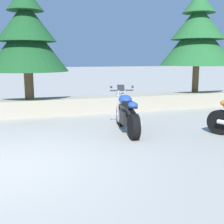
{
  "coord_description": "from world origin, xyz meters",
  "views": [
    {
      "loc": [
        0.29,
        -5.36,
        1.91
      ],
      "look_at": [
        2.38,
        1.2,
        0.65
      ],
      "focal_mm": 47.34,
      "sensor_mm": 36.0,
      "label": 1
    }
  ],
  "objects": [
    {
      "name": "pine_tree_far_left",
      "position": [
        0.63,
        4.9,
        2.61
      ],
      "size": [
        2.67,
        2.67,
        3.62
      ],
      "color": "brown",
      "rests_on": "stone_wall"
    },
    {
      "name": "pine_tree_mid_left",
      "position": [
        7.11,
        4.98,
        2.81
      ],
      "size": [
        2.91,
        2.91,
        3.88
      ],
      "color": "brown",
      "rests_on": "stone_wall"
    },
    {
      "name": "stone_wall",
      "position": [
        0.0,
        4.8,
        0.28
      ],
      "size": [
        36.0,
        0.8,
        0.55
      ],
      "primitive_type": "cube",
      "color": "#A89E89",
      "rests_on": "ground"
    },
    {
      "name": "motorcycle_blue_centre",
      "position": [
        2.94,
        1.71,
        0.49
      ],
      "size": [
        0.67,
        2.06,
        1.18
      ],
      "color": "black",
      "rests_on": "ground"
    },
    {
      "name": "ground_plane",
      "position": [
        0.0,
        0.0,
        0.0
      ],
      "size": [
        120.0,
        120.0,
        0.0
      ],
      "primitive_type": "plane",
      "color": "#A3A099"
    }
  ]
}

